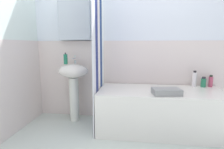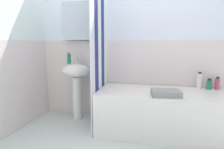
% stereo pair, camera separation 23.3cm
% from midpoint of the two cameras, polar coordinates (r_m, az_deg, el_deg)
% --- Properties ---
extents(wall_back_tiled, '(3.60, 0.18, 2.40)m').
position_cam_midpoint_polar(wall_back_tiled, '(2.74, 3.92, 9.37)').
color(wall_back_tiled, white).
rests_on(wall_back_tiled, ground_plane).
extents(sink, '(0.44, 0.34, 0.86)m').
position_cam_midpoint_polar(sink, '(2.74, -14.46, -1.62)').
color(sink, silver).
rests_on(sink, ground_plane).
extents(faucet, '(0.03, 0.12, 0.12)m').
position_cam_midpoint_polar(faucet, '(2.78, -14.08, 4.58)').
color(faucet, silver).
rests_on(faucet, sink).
extents(soap_dispenser, '(0.06, 0.06, 0.17)m').
position_cam_midpoint_polar(soap_dispenser, '(2.74, -16.87, 4.69)').
color(soap_dispenser, '#207354').
rests_on(soap_dispenser, sink).
extents(bathtub, '(1.63, 0.72, 0.55)m').
position_cam_midpoint_polar(bathtub, '(2.50, 12.44, -11.04)').
color(bathtub, white).
rests_on(bathtub, ground_plane).
extents(shower_curtain, '(0.01, 0.72, 2.00)m').
position_cam_midpoint_polar(shower_curtain, '(2.41, -7.03, 6.01)').
color(shower_curtain, white).
rests_on(shower_curtain, ground_plane).
extents(body_wash_bottle, '(0.06, 0.06, 0.17)m').
position_cam_midpoint_polar(body_wash_bottle, '(2.83, 26.73, -1.99)').
color(body_wash_bottle, '#C04A67').
rests_on(body_wash_bottle, bathtub).
extents(lotion_bottle, '(0.07, 0.07, 0.14)m').
position_cam_midpoint_polar(lotion_bottle, '(2.78, 24.84, -2.30)').
color(lotion_bottle, '#287E56').
rests_on(lotion_bottle, bathtub).
extents(shampoo_bottle, '(0.06, 0.06, 0.23)m').
position_cam_midpoint_polar(shampoo_bottle, '(2.74, 22.43, -1.39)').
color(shampoo_bottle, white).
rests_on(shampoo_bottle, bathtub).
extents(towel_folded, '(0.35, 0.26, 0.07)m').
position_cam_midpoint_polar(towel_folded, '(2.22, 13.95, -5.28)').
color(towel_folded, gray).
rests_on(towel_folded, bathtub).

